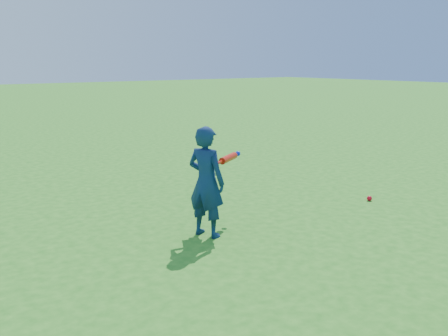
% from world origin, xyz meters
% --- Properties ---
extents(ground, '(80.00, 80.00, 0.00)m').
position_xyz_m(ground, '(0.00, 0.00, 0.00)').
color(ground, '#24741B').
rests_on(ground, ground).
extents(child, '(0.42, 0.51, 1.20)m').
position_xyz_m(child, '(-0.01, 0.39, 0.60)').
color(child, '#11264F').
rests_on(child, ground).
extents(ground_ball_red, '(0.07, 0.07, 0.07)m').
position_xyz_m(ground_ball_red, '(2.54, 0.17, 0.03)').
color(ground_ball_red, red).
rests_on(ground_ball_red, ground).
extents(bat_swing, '(0.63, 0.40, 0.08)m').
position_xyz_m(bat_swing, '(0.49, 0.63, 0.77)').
color(bat_swing, red).
rests_on(bat_swing, ground).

